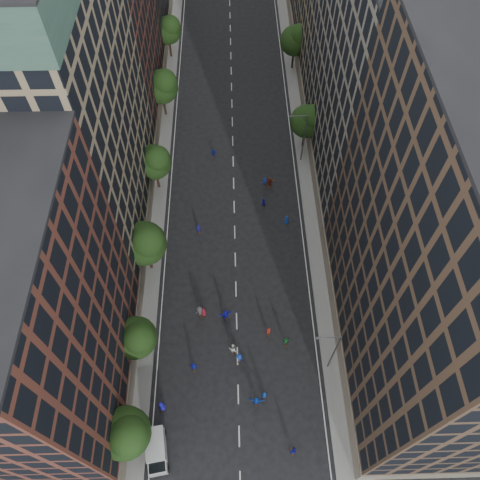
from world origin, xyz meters
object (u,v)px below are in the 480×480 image
at_px(cargo_van, 156,450).
at_px(skater_2, 293,450).
at_px(streetlamp_near, 333,351).
at_px(skater_0, 162,406).
at_px(skater_1, 264,395).
at_px(streetlamp_far, 303,136).

height_order(cargo_van, skater_2, cargo_van).
bearing_deg(cargo_van, streetlamp_near, 16.23).
xyz_separation_m(skater_0, skater_1, (11.41, 0.92, -0.02)).
bearing_deg(streetlamp_far, skater_1, -101.58).
height_order(cargo_van, skater_1, cargo_van).
xyz_separation_m(streetlamp_near, skater_0, (-18.87, -4.34, -4.21)).
distance_m(streetlamp_far, skater_1, 37.42).
height_order(streetlamp_near, skater_1, streetlamp_near).
height_order(streetlamp_far, skater_1, streetlamp_far).
bearing_deg(streetlamp_near, skater_2, -117.37).
bearing_deg(cargo_van, skater_1, 16.43).
distance_m(streetlamp_near, skater_1, 9.23).
distance_m(streetlamp_near, skater_2, 11.23).
bearing_deg(skater_1, streetlamp_near, -156.25).
distance_m(cargo_van, skater_0, 4.57).
distance_m(streetlamp_near, streetlamp_far, 33.00).
height_order(skater_1, skater_2, skater_1).
bearing_deg(skater_0, streetlamp_far, -109.36).
distance_m(cargo_van, skater_1, 12.85).
xyz_separation_m(skater_0, skater_2, (14.10, -4.86, -0.12)).
distance_m(cargo_van, skater_2, 14.33).
distance_m(streetlamp_near, skater_0, 19.81).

